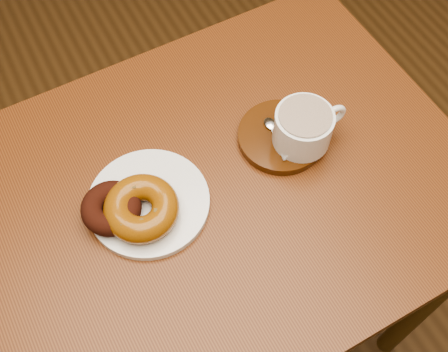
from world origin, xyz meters
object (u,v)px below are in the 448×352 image
saucer (281,137)px  cafe_table (215,221)px  coffee_cup (304,127)px  donut_plate (149,202)px

saucer → cafe_table: bearing=-168.4°
cafe_table → coffee_cup: bearing=0.7°
cafe_table → saucer: (0.15, 0.03, 0.14)m
saucer → coffee_cup: bearing=-44.3°
cafe_table → saucer: 0.21m
cafe_table → saucer: saucer is taller
cafe_table → saucer: size_ratio=5.87×
cafe_table → donut_plate: (-0.11, 0.02, 0.14)m
cafe_table → donut_plate: 0.18m
donut_plate → coffee_cup: coffee_cup is taller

